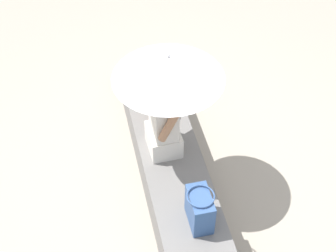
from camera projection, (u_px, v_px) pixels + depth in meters
The scene contains 6 objects.
ground_plane at pixel (172, 186), 4.81m from camera, with size 14.00×14.00×0.00m, color #9E9384.
stone_bench at pixel (172, 173), 4.66m from camera, with size 2.96×0.55×0.41m, color slate.
person_seated at pixel (164, 118), 4.33m from camera, with size 0.48×0.29×0.90m.
parasol at pixel (168, 68), 3.90m from camera, with size 0.91×0.91×1.10m.
handbag_black at pixel (158, 99), 4.86m from camera, with size 0.23×0.17×0.30m.
tote_bag_canvas at pixel (200, 209), 3.93m from camera, with size 0.30×0.22×0.34m.
Camera 1 is at (2.88, -0.69, 3.83)m, focal length 53.50 mm.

